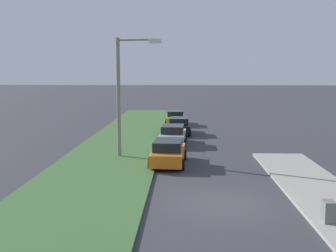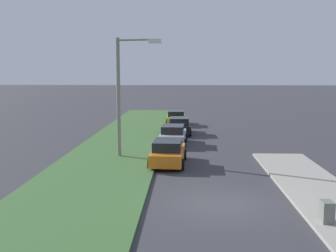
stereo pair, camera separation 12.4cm
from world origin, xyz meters
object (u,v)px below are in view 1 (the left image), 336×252
parked_car_yellow (175,118)px  streetlight (124,89)px  parked_car_silver (173,135)px  utility_box (328,213)px  parked_car_black (179,126)px  parked_car_orange (168,153)px

parked_car_yellow → streetlight: 16.97m
streetlight → parked_car_silver: bearing=-31.1°
parked_car_silver → utility_box: 17.14m
parked_car_silver → parked_car_black: 5.23m
parked_car_yellow → utility_box: 28.13m
parked_car_silver → parked_car_yellow: (11.41, 0.01, 0.00)m
parked_car_orange → parked_car_silver: bearing=1.8°
parked_car_orange → parked_car_yellow: 18.09m
parked_car_yellow → utility_box: size_ratio=4.81×
parked_car_orange → streetlight: (1.79, 2.84, 3.67)m
parked_car_yellow → parked_car_silver: bearing=179.0°
parked_car_yellow → streetlight: streetlight is taller
parked_car_silver → streetlight: size_ratio=0.58×
parked_car_silver → parked_car_yellow: 11.41m
parked_car_orange → parked_car_yellow: same height
parked_car_orange → parked_car_silver: same height
parked_car_orange → parked_car_silver: size_ratio=1.00×
parked_car_orange → streetlight: bearing=60.5°
parked_car_black → utility_box: size_ratio=4.82×
utility_box → streetlight: streetlight is taller
parked_car_silver → parked_car_yellow: same height
parked_car_black → parked_car_yellow: size_ratio=1.00×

